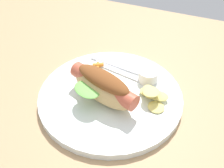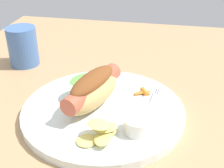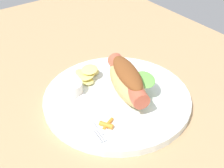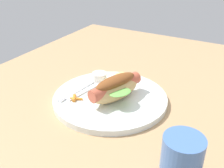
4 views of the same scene
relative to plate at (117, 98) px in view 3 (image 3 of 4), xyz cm
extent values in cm
cube|color=tan|center=(-2.72, -1.20, -1.70)|extent=(120.00, 90.00, 1.80)
cylinder|color=white|center=(0.00, 0.00, 0.00)|extent=(30.76, 30.76, 1.60)
ellipsoid|color=tan|center=(0.67, 2.03, 3.57)|extent=(16.22, 10.15, 5.54)
cylinder|color=#C1563D|center=(0.67, 2.03, 4.54)|extent=(16.11, 8.14, 3.34)
ellipsoid|color=brown|center=(0.67, 2.03, 6.04)|extent=(13.61, 8.09, 2.77)
ellipsoid|color=#6BB74C|center=(3.00, 4.55, 4.68)|extent=(7.34, 6.62, 0.76)
cylinder|color=white|center=(-6.16, -7.15, 2.10)|extent=(4.39, 4.39, 2.61)
cube|color=silver|center=(0.47, -8.98, 1.00)|extent=(11.30, 2.39, 0.40)
cube|color=silver|center=(7.61, -10.19, 1.00)|extent=(3.21, 0.64, 0.40)
cube|color=silver|center=(7.65, -9.74, 1.00)|extent=(3.21, 0.64, 0.40)
cube|color=silver|center=(7.70, -9.29, 1.00)|extent=(3.21, 0.64, 0.40)
cube|color=silver|center=(0.67, -7.19, 0.98)|extent=(14.29, 3.91, 0.36)
ellipsoid|color=#DFCF6E|center=(-10.22, 0.41, 1.05)|extent=(4.90, 4.89, 0.50)
ellipsoid|color=#DFCF6E|center=(-7.41, -2.60, 1.42)|extent=(3.82, 3.16, 0.67)
ellipsoid|color=#DFCF6E|center=(-9.94, -2.23, 1.74)|extent=(4.30, 3.08, 0.86)
ellipsoid|color=#DFCF6E|center=(-7.94, -2.09, 2.31)|extent=(4.53, 5.10, 0.57)
ellipsoid|color=#DFCF6E|center=(-8.50, -0.83, 3.24)|extent=(3.86, 3.98, 1.14)
cylinder|color=orange|center=(6.13, -6.76, 1.13)|extent=(1.99, 3.25, 0.65)
cylinder|color=orange|center=(6.34, -7.28, 1.29)|extent=(2.77, 2.18, 0.98)
camera|label=1|loc=(-15.69, 36.19, 38.73)|focal=40.86mm
camera|label=2|loc=(-46.40, -10.76, 32.66)|focal=48.32mm
camera|label=3|loc=(39.86, -30.68, 40.74)|focal=49.21mm
camera|label=4|loc=(54.30, 30.96, 37.66)|focal=42.99mm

